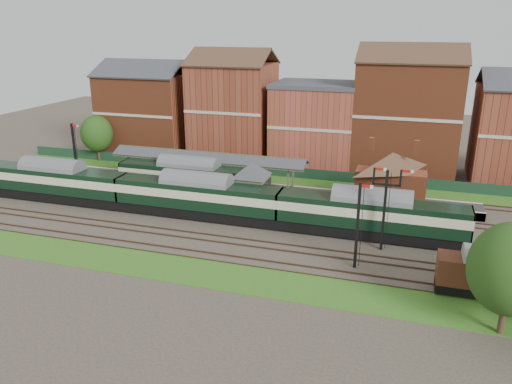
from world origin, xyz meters
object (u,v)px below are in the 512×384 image
(dmu_train, at_px, (197,196))
(platform_railcar, at_px, (190,177))
(signal_box, at_px, (252,186))
(semaphore_bracket, at_px, (385,205))
(goods_van_a, at_px, (473,273))

(dmu_train, relative_size, platform_railcar, 3.09)
(signal_box, distance_m, platform_railcar, 9.81)
(signal_box, relative_size, dmu_train, 0.11)
(signal_box, xyz_separation_m, semaphore_bracket, (15.04, -5.75, 1.44))
(platform_railcar, distance_m, goods_van_a, 35.29)
(semaphore_bracket, distance_m, platform_railcar, 25.97)
(signal_box, height_order, dmu_train, signal_box)
(signal_box, xyz_separation_m, platform_railcar, (-9.22, 3.25, -0.71))
(platform_railcar, bearing_deg, signal_box, -19.41)
(dmu_train, bearing_deg, platform_railcar, 120.94)
(dmu_train, bearing_deg, goods_van_a, -17.94)
(dmu_train, relative_size, goods_van_a, 10.34)
(signal_box, distance_m, goods_van_a, 25.63)
(signal_box, height_order, platform_railcar, signal_box)
(semaphore_bracket, xyz_separation_m, platform_railcar, (-24.26, 9.00, -2.15))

